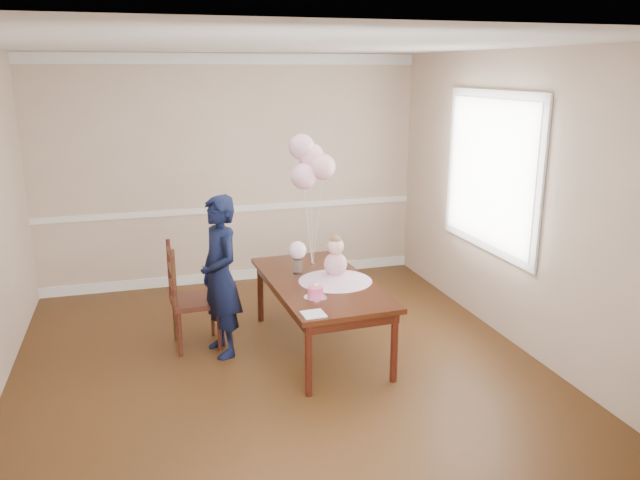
% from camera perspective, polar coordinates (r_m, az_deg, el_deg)
% --- Properties ---
extents(floor, '(4.50, 5.00, 0.00)m').
position_cam_1_polar(floor, '(5.52, -3.54, -11.81)').
color(floor, '#351E0D').
rests_on(floor, ground).
extents(ceiling, '(4.50, 5.00, 0.02)m').
position_cam_1_polar(ceiling, '(4.92, -4.09, 17.43)').
color(ceiling, silver).
rests_on(ceiling, wall_back).
extents(wall_back, '(4.50, 0.02, 2.70)m').
position_cam_1_polar(wall_back, '(7.47, -8.05, 6.21)').
color(wall_back, tan).
rests_on(wall_back, floor).
extents(wall_front, '(4.50, 0.02, 2.70)m').
position_cam_1_polar(wall_front, '(2.79, 7.76, -9.59)').
color(wall_front, tan).
rests_on(wall_front, floor).
extents(wall_right, '(0.02, 5.00, 2.70)m').
position_cam_1_polar(wall_right, '(5.95, 17.90, 3.28)').
color(wall_right, tan).
rests_on(wall_right, floor).
extents(chair_rail_trim, '(4.50, 0.02, 0.07)m').
position_cam_1_polar(chair_rail_trim, '(7.54, -7.91, 2.82)').
color(chair_rail_trim, white).
rests_on(chair_rail_trim, wall_back).
extents(crown_molding, '(4.50, 0.02, 0.12)m').
position_cam_1_polar(crown_molding, '(7.37, -8.42, 16.07)').
color(crown_molding, silver).
rests_on(crown_molding, wall_back).
extents(baseboard_trim, '(4.50, 0.02, 0.12)m').
position_cam_1_polar(baseboard_trim, '(7.76, -7.69, -3.24)').
color(baseboard_trim, white).
rests_on(baseboard_trim, floor).
extents(window_frame, '(0.02, 1.66, 1.56)m').
position_cam_1_polar(window_frame, '(6.31, 15.35, 5.99)').
color(window_frame, silver).
rests_on(window_frame, wall_right).
extents(window_blinds, '(0.01, 1.50, 1.40)m').
position_cam_1_polar(window_blinds, '(6.30, 15.21, 5.98)').
color(window_blinds, white).
rests_on(window_blinds, wall_right).
extents(dining_table_top, '(0.95, 1.80, 0.04)m').
position_cam_1_polar(dining_table_top, '(5.68, 0.00, -3.96)').
color(dining_table_top, black).
rests_on(dining_table_top, table_leg_fl).
extents(table_apron, '(0.86, 1.71, 0.09)m').
position_cam_1_polar(table_apron, '(5.70, 0.00, -4.59)').
color(table_apron, black).
rests_on(table_apron, table_leg_fl).
extents(table_leg_fl, '(0.06, 0.06, 0.62)m').
position_cam_1_polar(table_leg_fl, '(4.99, -1.05, -10.93)').
color(table_leg_fl, black).
rests_on(table_leg_fl, floor).
extents(table_leg_fr, '(0.06, 0.06, 0.62)m').
position_cam_1_polar(table_leg_fr, '(5.24, 6.80, -9.70)').
color(table_leg_fr, black).
rests_on(table_leg_fr, floor).
extents(table_leg_bl, '(0.06, 0.06, 0.62)m').
position_cam_1_polar(table_leg_bl, '(6.43, -5.47, -4.80)').
color(table_leg_bl, black).
rests_on(table_leg_bl, floor).
extents(table_leg_br, '(0.06, 0.06, 0.62)m').
position_cam_1_polar(table_leg_br, '(6.63, 0.78, -4.12)').
color(table_leg_br, black).
rests_on(table_leg_br, floor).
extents(baby_skirt, '(0.70, 0.70, 0.09)m').
position_cam_1_polar(baby_skirt, '(5.66, 1.41, -3.32)').
color(baby_skirt, '#DBA1C4').
rests_on(baby_skirt, dining_table_top).
extents(baby_torso, '(0.21, 0.21, 0.21)m').
position_cam_1_polar(baby_torso, '(5.63, 1.42, -2.22)').
color(baby_torso, pink).
rests_on(baby_torso, baby_skirt).
extents(baby_head, '(0.15, 0.15, 0.15)m').
position_cam_1_polar(baby_head, '(5.58, 1.43, -0.58)').
color(baby_head, beige).
rests_on(baby_head, baby_torso).
extents(baby_hair, '(0.11, 0.11, 0.11)m').
position_cam_1_polar(baby_hair, '(5.56, 1.44, -0.05)').
color(baby_hair, brown).
rests_on(baby_hair, baby_head).
extents(cake_platter, '(0.20, 0.20, 0.01)m').
position_cam_1_polar(cake_platter, '(5.27, -0.43, -5.25)').
color(cake_platter, silver).
rests_on(cake_platter, dining_table_top).
extents(birthday_cake, '(0.14, 0.14, 0.09)m').
position_cam_1_polar(birthday_cake, '(5.25, -0.43, -4.77)').
color(birthday_cake, '#DE4678').
rests_on(birthday_cake, cake_platter).
extents(cake_flower_a, '(0.03, 0.03, 0.03)m').
position_cam_1_polar(cake_flower_a, '(5.23, -0.43, -4.18)').
color(cake_flower_a, white).
rests_on(cake_flower_a, birthday_cake).
extents(cake_flower_b, '(0.03, 0.03, 0.03)m').
position_cam_1_polar(cake_flower_b, '(5.25, -0.22, -4.09)').
color(cake_flower_b, white).
rests_on(cake_flower_b, birthday_cake).
extents(rose_vase_near, '(0.09, 0.09, 0.14)m').
position_cam_1_polar(rose_vase_near, '(5.85, -2.06, -2.43)').
color(rose_vase_near, silver).
rests_on(rose_vase_near, dining_table_top).
extents(roses_near, '(0.17, 0.17, 0.17)m').
position_cam_1_polar(roses_near, '(5.81, -2.07, -0.94)').
color(roses_near, white).
rests_on(roses_near, rose_vase_near).
extents(napkin, '(0.18, 0.18, 0.01)m').
position_cam_1_polar(napkin, '(4.92, -0.60, -6.79)').
color(napkin, silver).
rests_on(napkin, dining_table_top).
extents(balloon_weight, '(0.04, 0.04, 0.02)m').
position_cam_1_polar(balloon_weight, '(6.13, -0.68, -2.18)').
color(balloon_weight, silver).
rests_on(balloon_weight, dining_table_top).
extents(balloon_a, '(0.25, 0.25, 0.25)m').
position_cam_1_polar(balloon_a, '(5.90, -1.52, 5.84)').
color(balloon_a, '#FCB2D1').
rests_on(balloon_a, balloon_ribbon_a).
extents(balloon_b, '(0.25, 0.25, 0.25)m').
position_cam_1_polar(balloon_b, '(5.90, 0.25, 6.71)').
color(balloon_b, '#F8B0C1').
rests_on(balloon_b, balloon_ribbon_b).
extents(balloon_c, '(0.25, 0.25, 0.25)m').
position_cam_1_polar(balloon_c, '(5.99, -0.81, 7.69)').
color(balloon_c, '#FDB3C4').
rests_on(balloon_c, balloon_ribbon_c).
extents(balloon_d, '(0.25, 0.25, 0.25)m').
position_cam_1_polar(balloon_d, '(5.97, -1.68, 8.51)').
color(balloon_d, '#EDA7CC').
rests_on(balloon_d, balloon_ribbon_d).
extents(balloon_ribbon_a, '(0.08, 0.01, 0.74)m').
position_cam_1_polar(balloon_ribbon_a, '(6.02, -1.09, 1.14)').
color(balloon_ribbon_a, silver).
rests_on(balloon_ribbon_a, balloon_weight).
extents(balloon_ribbon_b, '(0.09, 0.04, 0.82)m').
position_cam_1_polar(balloon_ribbon_b, '(6.02, -0.22, 1.57)').
color(balloon_ribbon_b, white).
rests_on(balloon_ribbon_b, balloon_weight).
extents(balloon_ribbon_c, '(0.02, 0.08, 0.91)m').
position_cam_1_polar(balloon_ribbon_c, '(6.06, -0.74, 2.09)').
color(balloon_ribbon_c, silver).
rests_on(balloon_ribbon_c, balloon_weight).
extents(balloon_ribbon_d, '(0.08, 0.09, 1.00)m').
position_cam_1_polar(balloon_ribbon_d, '(6.04, -1.16, 2.48)').
color(balloon_ribbon_d, white).
rests_on(balloon_ribbon_d, balloon_weight).
extents(dining_chair_seat, '(0.46, 0.46, 0.05)m').
position_cam_1_polar(dining_chair_seat, '(5.91, -11.31, -5.49)').
color(dining_chair_seat, '#36150E').
rests_on(dining_chair_seat, chair_leg_fl).
extents(chair_leg_fl, '(0.04, 0.04, 0.43)m').
position_cam_1_polar(chair_leg_fl, '(5.81, -12.69, -8.41)').
color(chair_leg_fl, '#3B1610').
rests_on(chair_leg_fl, floor).
extents(chair_leg_fr, '(0.04, 0.04, 0.43)m').
position_cam_1_polar(chair_leg_fr, '(5.85, -9.19, -8.05)').
color(chair_leg_fr, '#34130E').
rests_on(chair_leg_fr, floor).
extents(chair_leg_bl, '(0.04, 0.04, 0.43)m').
position_cam_1_polar(chair_leg_bl, '(6.14, -13.10, -7.12)').
color(chair_leg_bl, '#3B2110').
rests_on(chair_leg_bl, floor).
extents(chair_leg_br, '(0.04, 0.04, 0.43)m').
position_cam_1_polar(chair_leg_br, '(6.18, -9.79, -6.78)').
color(chair_leg_br, '#3E1F11').
rests_on(chair_leg_br, floor).
extents(chair_back_post_l, '(0.04, 0.04, 0.56)m').
position_cam_1_polar(chair_back_post_l, '(5.62, -13.20, -3.57)').
color(chair_back_post_l, '#3B1E10').
rests_on(chair_back_post_l, dining_chair_seat).
extents(chair_back_post_r, '(0.04, 0.04, 0.56)m').
position_cam_1_polar(chair_back_post_r, '(5.96, -13.59, -2.50)').
color(chair_back_post_r, '#35120E').
rests_on(chair_back_post_r, dining_chair_seat).
extents(chair_slat_low, '(0.05, 0.40, 0.05)m').
position_cam_1_polar(chair_slat_low, '(5.83, -13.33, -4.13)').
color(chair_slat_low, '#35130E').
rests_on(chair_slat_low, dining_chair_seat).
extents(chair_slat_mid, '(0.05, 0.40, 0.05)m').
position_cam_1_polar(chair_slat_mid, '(5.78, -13.42, -2.65)').
color(chair_slat_mid, '#3B2110').
rests_on(chair_slat_mid, dining_chair_seat).
extents(chair_slat_top, '(0.05, 0.40, 0.05)m').
position_cam_1_polar(chair_slat_top, '(5.73, -13.52, -1.14)').
color(chair_slat_top, '#3A150F').
rests_on(chair_slat_top, dining_chair_seat).
extents(woman, '(0.48, 0.61, 1.47)m').
position_cam_1_polar(woman, '(5.63, -9.12, -3.32)').
color(woman, black).
rests_on(woman, floor).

